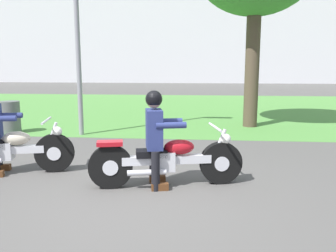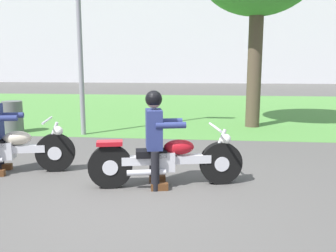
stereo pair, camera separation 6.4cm
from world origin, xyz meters
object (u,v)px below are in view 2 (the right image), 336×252
at_px(rider_lead, 155,131).
at_px(trash_can, 13,117).
at_px(motorcycle_follow, 7,150).
at_px(motorcycle_lead, 167,160).

height_order(rider_lead, trash_can, rider_lead).
bearing_deg(motorcycle_follow, trash_can, 105.48).
xyz_separation_m(motorcycle_follow, trash_can, (-1.74, 3.28, 0.02)).
distance_m(motorcycle_lead, rider_lead, 0.46).
bearing_deg(trash_can, rider_lead, -41.01).
bearing_deg(motorcycle_follow, motorcycle_lead, -20.10).
bearing_deg(trash_can, motorcycle_follow, -62.04).
bearing_deg(trash_can, motorcycle_lead, -39.66).
relative_size(rider_lead, trash_can, 1.70).
relative_size(motorcycle_lead, trash_can, 2.70).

